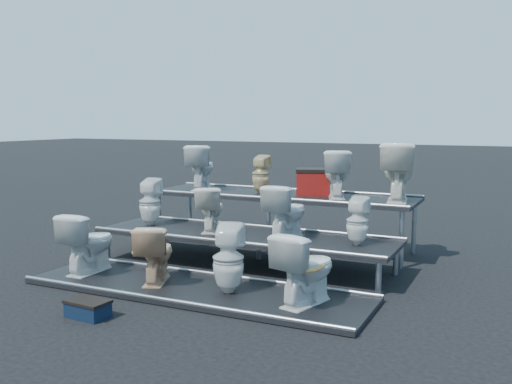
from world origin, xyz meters
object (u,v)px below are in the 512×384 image
at_px(toilet_4, 150,202).
at_px(toilet_7, 357,221).
at_px(red_crate, 313,183).
at_px(toilet_6, 286,211).
at_px(toilet_10, 336,174).
at_px(toilet_0, 88,242).
at_px(toilet_11, 397,172).
at_px(toilet_1, 155,253).
at_px(toilet_9, 261,174).
at_px(step_stool, 88,310).
at_px(toilet_2, 228,258).
at_px(toilet_5, 211,209).
at_px(toilet_8, 201,167).
at_px(toilet_3, 306,268).

height_order(toilet_4, toilet_7, toilet_4).
xyz_separation_m(toilet_7, red_crate, (-1.10, 1.44, 0.27)).
xyz_separation_m(toilet_6, toilet_10, (0.27, 1.30, 0.40)).
bearing_deg(toilet_0, toilet_10, -134.98).
relative_size(toilet_4, toilet_11, 0.83).
relative_size(toilet_1, toilet_6, 0.99).
xyz_separation_m(toilet_6, red_crate, (-0.14, 1.44, 0.22)).
bearing_deg(toilet_1, toilet_9, -116.13).
bearing_deg(toilet_4, red_crate, -155.28).
bearing_deg(toilet_7, step_stool, 50.53).
xyz_separation_m(toilet_10, step_stool, (-1.44, -3.81, -1.14)).
bearing_deg(toilet_2, red_crate, -106.17).
height_order(toilet_11, step_stool, toilet_11).
relative_size(toilet_4, toilet_10, 0.98).
relative_size(toilet_5, toilet_6, 0.89).
bearing_deg(toilet_0, toilet_8, -94.29).
height_order(toilet_2, toilet_9, toilet_9).
bearing_deg(toilet_4, toilet_8, -105.04).
bearing_deg(toilet_10, toilet_7, 97.44).
relative_size(toilet_1, toilet_4, 1.02).
bearing_deg(toilet_8, toilet_4, 66.41).
distance_m(toilet_0, red_crate, 3.49).
bearing_deg(toilet_9, toilet_0, 62.79).
height_order(toilet_8, red_crate, toilet_8).
xyz_separation_m(toilet_10, red_crate, (-0.41, 0.14, -0.18)).
bearing_deg(toilet_8, step_stool, 84.44).
xyz_separation_m(toilet_2, toilet_6, (0.18, 1.30, 0.36)).
height_order(toilet_0, toilet_7, toilet_7).
bearing_deg(toilet_9, toilet_11, 178.40).
relative_size(toilet_4, toilet_5, 1.09).
xyz_separation_m(toilet_6, toilet_8, (-2.08, 1.30, 0.41)).
distance_m(toilet_4, step_stool, 2.80).
relative_size(toilet_4, toilet_6, 0.97).
height_order(toilet_2, red_crate, red_crate).
relative_size(toilet_6, toilet_9, 1.19).
distance_m(toilet_10, toilet_11, 0.91).
xyz_separation_m(toilet_0, toilet_10, (2.49, 2.60, 0.77)).
relative_size(toilet_9, toilet_11, 0.72).
distance_m(toilet_1, toilet_4, 1.69).
bearing_deg(toilet_10, toilet_1, 40.29).
bearing_deg(step_stool, toilet_11, 62.50).
bearing_deg(toilet_11, step_stool, 49.33).
height_order(toilet_2, step_stool, toilet_2).
distance_m(toilet_0, toilet_10, 3.68).
height_order(toilet_2, toilet_4, toilet_4).
xyz_separation_m(toilet_3, toilet_8, (-2.84, 2.60, 0.78)).
xyz_separation_m(toilet_5, red_crate, (1.01, 1.44, 0.26)).
height_order(toilet_5, toilet_11, toilet_11).
bearing_deg(toilet_0, toilet_4, -92.76).
relative_size(toilet_11, red_crate, 1.69).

